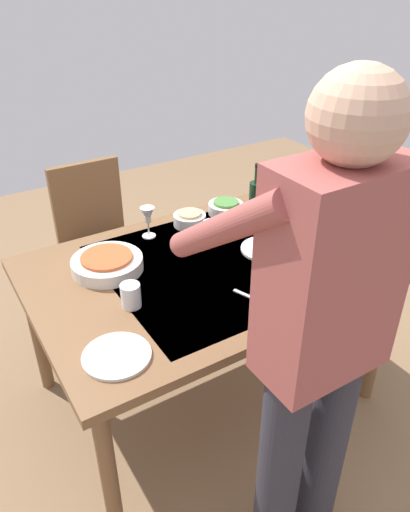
{
  "coord_description": "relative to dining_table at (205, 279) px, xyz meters",
  "views": [
    {
      "loc": [
        0.93,
        1.51,
        1.86
      ],
      "look_at": [
        0.0,
        0.0,
        0.79
      ],
      "focal_mm": 34.36,
      "sensor_mm": 36.0,
      "label": 1
    }
  ],
  "objects": [
    {
      "name": "wine_glass_right",
      "position": [
        0.09,
        -0.36,
        0.17
      ],
      "size": [
        0.07,
        0.07,
        0.15
      ],
      "color": "white",
      "rests_on": "dining_table"
    },
    {
      "name": "dinner_plate_far",
      "position": [
        0.54,
        0.33,
        0.08
      ],
      "size": [
        0.23,
        0.23,
        0.01
      ],
      "primitive_type": "cylinder",
      "color": "silver",
      "rests_on": "dining_table"
    },
    {
      "name": "wine_glass_left",
      "position": [
        -0.58,
        0.3,
        0.17
      ],
      "size": [
        0.07,
        0.07,
        0.15
      ],
      "color": "white",
      "rests_on": "dining_table"
    },
    {
      "name": "serving_bowl_pasta",
      "position": [
        0.36,
        -0.19,
        0.1
      ],
      "size": [
        0.3,
        0.3,
        0.07
      ],
      "color": "silver",
      "rests_on": "dining_table"
    },
    {
      "name": "water_cup_near_right",
      "position": [
        -0.48,
        0.43,
        0.12
      ],
      "size": [
        0.06,
        0.06,
        0.09
      ],
      "primitive_type": "cylinder",
      "color": "silver",
      "rests_on": "dining_table"
    },
    {
      "name": "water_cup_far_right",
      "position": [
        -0.13,
        -0.16,
        0.12
      ],
      "size": [
        0.07,
        0.07,
        0.11
      ],
      "primitive_type": "cylinder",
      "color": "silver",
      "rests_on": "dining_table"
    },
    {
      "name": "water_cup_near_left",
      "position": [
        0.38,
        0.09,
        0.12
      ],
      "size": [
        0.08,
        0.08,
        0.1
      ],
      "primitive_type": "cylinder",
      "color": "silver",
      "rests_on": "dining_table"
    },
    {
      "name": "side_bowl_salad",
      "position": [
        -0.36,
        -0.38,
        0.1
      ],
      "size": [
        0.18,
        0.18,
        0.07
      ],
      "color": "silver",
      "rests_on": "dining_table"
    },
    {
      "name": "wine_bottle",
      "position": [
        -0.44,
        -0.24,
        0.18
      ],
      "size": [
        0.07,
        0.07,
        0.3
      ],
      "color": "black",
      "rests_on": "dining_table"
    },
    {
      "name": "table_knife",
      "position": [
        -0.04,
        0.31,
        0.07
      ],
      "size": [
        0.08,
        0.19,
        0.0
      ],
      "primitive_type": "cube",
      "rotation": [
        0.0,
        0.0,
        0.35
      ],
      "color": "silver",
      "rests_on": "dining_table"
    },
    {
      "name": "dining_table",
      "position": [
        0.0,
        0.0,
        0.0
      ],
      "size": [
        1.47,
        1.04,
        0.74
      ],
      "color": "brown",
      "rests_on": "ground_plane"
    },
    {
      "name": "water_cup_far_left",
      "position": [
        -0.52,
        -0.03,
        0.11
      ],
      "size": [
        0.07,
        0.07,
        0.09
      ],
      "primitive_type": "cylinder",
      "color": "silver",
      "rests_on": "dining_table"
    },
    {
      "name": "side_bowl_bread",
      "position": [
        -0.14,
        -0.37,
        0.1
      ],
      "size": [
        0.16,
        0.16,
        0.07
      ],
      "color": "silver",
      "rests_on": "dining_table"
    },
    {
      "name": "ground_plane",
      "position": [
        0.0,
        0.0,
        -0.67
      ],
      "size": [
        6.0,
        6.0,
        0.0
      ],
      "primitive_type": "plane",
      "color": "#846647"
    },
    {
      "name": "person_server",
      "position": [
        0.12,
        0.78,
        0.3
      ],
      "size": [
        0.42,
        0.61,
        1.69
      ],
      "color": "#2D2D38",
      "rests_on": "ground_plane"
    },
    {
      "name": "chair_near",
      "position": [
        0.17,
        -0.9,
        -0.14
      ],
      "size": [
        0.4,
        0.4,
        0.91
      ],
      "color": "#523019",
      "rests_on": "ground_plane"
    },
    {
      "name": "dinner_plate_near",
      "position": [
        -0.31,
        0.03,
        0.08
      ],
      "size": [
        0.23,
        0.23,
        0.01
      ],
      "primitive_type": "cylinder",
      "color": "silver",
      "rests_on": "dining_table"
    }
  ]
}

